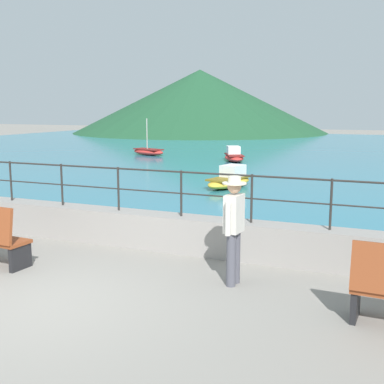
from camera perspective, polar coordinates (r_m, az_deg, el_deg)
name	(u,v)px	position (r m, az deg, el deg)	size (l,w,h in m)	color
ground_plane	(47,303)	(7.68, -16.32, -12.10)	(120.00, 120.00, 0.00)	gray
promenade_wall	(150,230)	(10.12, -4.89, -4.36)	(20.00, 0.56, 0.70)	gray
railing	(149,183)	(9.93, -4.97, 1.02)	(18.44, 0.04, 0.90)	#282623
lake_water	(321,153)	(31.77, 14.60, 4.38)	(64.00, 44.32, 0.06)	teal
hill_main	(200,101)	(55.48, 0.91, 10.34)	(27.84, 27.84, 6.84)	#1E4C2D
person_walking	(234,225)	(7.85, 4.82, -3.77)	(0.38, 0.57, 1.75)	#4C4C56
boat_0	(148,151)	(29.06, -5.02, 4.65)	(2.47, 1.62, 2.10)	red
boat_1	(234,156)	(25.72, 4.82, 4.14)	(1.85, 2.46, 0.76)	red
boat_2	(230,180)	(17.25, 4.35, 1.42)	(1.38, 2.44, 0.76)	gold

